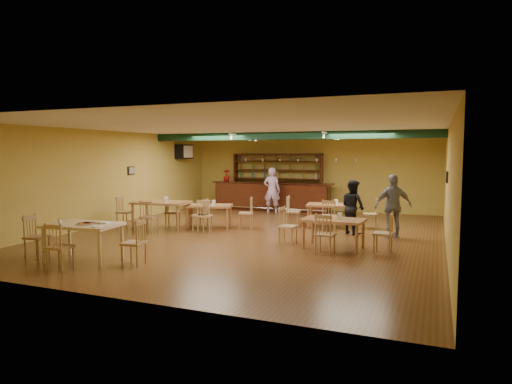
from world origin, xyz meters
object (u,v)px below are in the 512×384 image
at_px(patron_bar, 272,191).
at_px(patron_right_a, 353,207).
at_px(dining_table_c, 162,215).
at_px(near_table, 84,242).
at_px(dining_table_d, 333,234).
at_px(bar_counter, 272,196).
at_px(dining_table_a, 209,216).
at_px(dining_table_b, 331,216).

height_order(patron_bar, patron_right_a, patron_bar).
xyz_separation_m(dining_table_c, near_table, (0.83, -4.13, -0.01)).
bearing_deg(dining_table_d, patron_right_a, 91.45).
xyz_separation_m(bar_counter, patron_bar, (0.31, -0.83, 0.31)).
distance_m(bar_counter, near_table, 9.45).
height_order(dining_table_d, near_table, near_table).
bearing_deg(near_table, dining_table_a, 78.87).
bearing_deg(dining_table_d, dining_table_b, 107.10).
relative_size(dining_table_a, dining_table_d, 0.97).
relative_size(dining_table_a, patron_right_a, 0.91).
relative_size(dining_table_c, patron_right_a, 1.07).
bearing_deg(bar_counter, dining_table_c, -107.38).
relative_size(bar_counter, patron_right_a, 3.18).
bearing_deg(near_table, dining_table_c, 95.09).
distance_m(dining_table_b, patron_right_a, 1.20).
xyz_separation_m(dining_table_b, patron_bar, (-2.80, 2.35, 0.51)).
distance_m(dining_table_a, patron_bar, 3.83).
relative_size(dining_table_a, patron_bar, 0.80).
bearing_deg(bar_counter, dining_table_d, -58.11).
bearing_deg(dining_table_b, dining_table_a, -166.52).
bearing_deg(patron_right_a, dining_table_b, -4.09).
height_order(near_table, patron_bar, patron_bar).
distance_m(dining_table_c, near_table, 4.22).
height_order(near_table, patron_right_a, patron_right_a).
relative_size(dining_table_a, dining_table_b, 0.96).
relative_size(dining_table_b, patron_bar, 0.83).
height_order(dining_table_a, near_table, near_table).
xyz_separation_m(dining_table_a, near_table, (-0.42, -4.86, 0.05)).
height_order(dining_table_d, patron_bar, patron_bar).
distance_m(patron_bar, patron_right_a, 4.78).
xyz_separation_m(bar_counter, dining_table_c, (-1.65, -5.27, -0.15)).
xyz_separation_m(bar_counter, dining_table_d, (3.83, -6.15, -0.20)).
height_order(bar_counter, dining_table_c, bar_counter).
height_order(bar_counter, dining_table_d, bar_counter).
bearing_deg(near_table, patron_right_a, 42.77).
bearing_deg(dining_table_a, near_table, -112.13).
bearing_deg(patron_right_a, dining_table_a, 48.55).
bearing_deg(dining_table_a, dining_table_c, -167.00).
bearing_deg(patron_bar, bar_counter, -76.73).
xyz_separation_m(dining_table_a, dining_table_b, (3.51, 1.38, 0.02)).
distance_m(dining_table_a, dining_table_d, 4.53).
relative_size(dining_table_c, near_table, 1.10).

